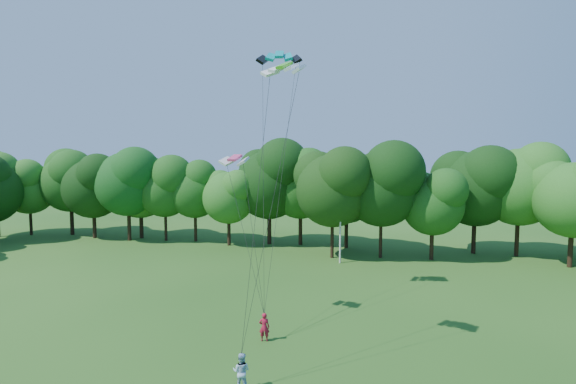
# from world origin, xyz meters

# --- Properties ---
(utility_pole) EXTENTS (1.51, 0.56, 7.82)m
(utility_pole) POSITION_xyz_m (2.85, 29.93, 4.03)
(utility_pole) COLOR beige
(utility_pole) RESTS_ON ground
(kite_flyer_left) EXTENTS (0.73, 0.56, 1.80)m
(kite_flyer_left) POSITION_xyz_m (0.58, 8.91, 0.90)
(kite_flyer_left) COLOR #A8152E
(kite_flyer_left) RESTS_ON ground
(kite_flyer_right) EXTENTS (0.92, 0.73, 1.87)m
(kite_flyer_right) POSITION_xyz_m (1.10, 3.09, 0.93)
(kite_flyer_right) COLOR #A1C0E0
(kite_flyer_right) RESTS_ON ground
(kite_teal) EXTENTS (3.43, 1.99, 0.84)m
(kite_teal) POSITION_xyz_m (-0.43, 16.75, 19.24)
(kite_teal) COLOR #05969A
(kite_teal) RESTS_ON ground
(kite_green) EXTENTS (2.57, 1.80, 0.54)m
(kite_green) POSITION_xyz_m (2.44, 6.62, 16.43)
(kite_green) COLOR green
(kite_green) RESTS_ON ground
(kite_pink) EXTENTS (2.15, 1.37, 0.47)m
(kite_pink) POSITION_xyz_m (-2.25, 11.62, 11.42)
(kite_pink) COLOR #D73B71
(kite_pink) RESTS_ON ground
(tree_back_west) EXTENTS (9.39, 9.39, 13.65)m
(tree_back_west) POSITION_xyz_m (-26.13, 35.76, 8.53)
(tree_back_west) COLOR #321F14
(tree_back_west) RESTS_ON ground
(tree_back_center) EXTENTS (8.91, 8.91, 12.96)m
(tree_back_center) POSITION_xyz_m (1.69, 32.13, 8.10)
(tree_back_center) COLOR black
(tree_back_center) RESTS_ON ground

